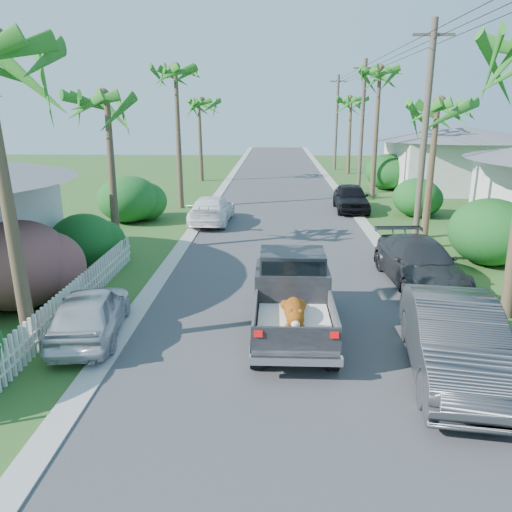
{
  "coord_description": "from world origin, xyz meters",
  "views": [
    {
      "loc": [
        -0.32,
        -7.63,
        5.6
      ],
      "look_at": [
        -0.88,
        6.85,
        1.4
      ],
      "focal_mm": 35.0,
      "sensor_mm": 36.0,
      "label": 1
    }
  ],
  "objects_px": {
    "palm_l_b": "(106,97)",
    "utility_pole_d": "(337,122)",
    "palm_r_d": "(351,99)",
    "utility_pole_c": "(362,127)",
    "parked_car_rf": "(351,198)",
    "palm_l_c": "(175,69)",
    "palm_r_c": "(380,70)",
    "palm_r_b": "(437,103)",
    "parked_car_lf": "(212,210)",
    "utility_pole_b": "(424,138)",
    "house_right_far": "(457,161)",
    "parked_car_rn": "(454,340)",
    "parked_car_ln": "(91,313)",
    "pickup_truck": "(292,292)",
    "parked_car_rm": "(419,263)",
    "palm_l_d": "(199,101)"
  },
  "relations": [
    {
      "from": "palm_r_d",
      "to": "utility_pole_d",
      "type": "height_order",
      "value": "utility_pole_d"
    },
    {
      "from": "parked_car_rn",
      "to": "palm_r_d",
      "type": "bearing_deg",
      "value": 93.17
    },
    {
      "from": "parked_car_rn",
      "to": "utility_pole_c",
      "type": "height_order",
      "value": "utility_pole_c"
    },
    {
      "from": "palm_l_b",
      "to": "house_right_far",
      "type": "relative_size",
      "value": 0.82
    },
    {
      "from": "parked_car_lf",
      "to": "palm_l_b",
      "type": "xyz_separation_m",
      "value": [
        -3.2,
        -5.75,
        5.45
      ]
    },
    {
      "from": "palm_l_c",
      "to": "house_right_far",
      "type": "relative_size",
      "value": 1.02
    },
    {
      "from": "palm_l_b",
      "to": "utility_pole_b",
      "type": "relative_size",
      "value": 0.82
    },
    {
      "from": "parked_car_rf",
      "to": "utility_pole_d",
      "type": "height_order",
      "value": "utility_pole_d"
    },
    {
      "from": "parked_car_lf",
      "to": "palm_l_b",
      "type": "relative_size",
      "value": 0.65
    },
    {
      "from": "palm_l_c",
      "to": "utility_pole_d",
      "type": "bearing_deg",
      "value": 61.08
    },
    {
      "from": "palm_l_c",
      "to": "utility_pole_d",
      "type": "xyz_separation_m",
      "value": [
        11.6,
        21.0,
        -3.31
      ]
    },
    {
      "from": "parked_car_rf",
      "to": "house_right_far",
      "type": "xyz_separation_m",
      "value": [
        8.9,
        8.6,
        1.35
      ]
    },
    {
      "from": "pickup_truck",
      "to": "parked_car_rf",
      "type": "height_order",
      "value": "pickup_truck"
    },
    {
      "from": "pickup_truck",
      "to": "house_right_far",
      "type": "xyz_separation_m",
      "value": [
        12.84,
        25.22,
        1.11
      ]
    },
    {
      "from": "parked_car_ln",
      "to": "pickup_truck",
      "type": "bearing_deg",
      "value": -179.26
    },
    {
      "from": "palm_l_d",
      "to": "utility_pole_c",
      "type": "height_order",
      "value": "utility_pole_c"
    },
    {
      "from": "parked_car_ln",
      "to": "palm_r_b",
      "type": "relative_size",
      "value": 0.54
    },
    {
      "from": "palm_l_b",
      "to": "utility_pole_c",
      "type": "relative_size",
      "value": 0.82
    },
    {
      "from": "parked_car_rm",
      "to": "parked_car_lf",
      "type": "xyz_separation_m",
      "value": [
        -8.12,
        9.27,
        -0.04
      ]
    },
    {
      "from": "parked_car_ln",
      "to": "utility_pole_c",
      "type": "xyz_separation_m",
      "value": [
        10.6,
        23.99,
        3.93
      ]
    },
    {
      "from": "parked_car_rf",
      "to": "palm_r_d",
      "type": "distance_m",
      "value": 19.68
    },
    {
      "from": "utility_pole_b",
      "to": "utility_pole_d",
      "type": "height_order",
      "value": "same"
    },
    {
      "from": "parked_car_rm",
      "to": "palm_l_d",
      "type": "height_order",
      "value": "palm_l_d"
    },
    {
      "from": "palm_r_d",
      "to": "parked_car_rf",
      "type": "bearing_deg",
      "value": -97.35
    },
    {
      "from": "utility_pole_d",
      "to": "utility_pole_b",
      "type": "bearing_deg",
      "value": -90.0
    },
    {
      "from": "utility_pole_c",
      "to": "utility_pole_d",
      "type": "xyz_separation_m",
      "value": [
        0.0,
        15.0,
        0.0
      ]
    },
    {
      "from": "palm_l_b",
      "to": "palm_r_b",
      "type": "bearing_deg",
      "value": 12.62
    },
    {
      "from": "parked_car_rn",
      "to": "palm_l_b",
      "type": "relative_size",
      "value": 0.69
    },
    {
      "from": "parked_car_ln",
      "to": "parked_car_lf",
      "type": "bearing_deg",
      "value": -103.62
    },
    {
      "from": "house_right_far",
      "to": "parked_car_rf",
      "type": "bearing_deg",
      "value": -135.97
    },
    {
      "from": "pickup_truck",
      "to": "palm_l_b",
      "type": "xyz_separation_m",
      "value": [
        -6.96,
        7.22,
        5.14
      ]
    },
    {
      "from": "parked_car_rm",
      "to": "palm_l_c",
      "type": "height_order",
      "value": "palm_l_c"
    },
    {
      "from": "parked_car_rn",
      "to": "palm_l_b",
      "type": "bearing_deg",
      "value": 144.88
    },
    {
      "from": "pickup_truck",
      "to": "parked_car_rf",
      "type": "xyz_separation_m",
      "value": [
        3.94,
        16.61,
        -0.24
      ]
    },
    {
      "from": "palm_l_b",
      "to": "utility_pole_d",
      "type": "xyz_separation_m",
      "value": [
        12.4,
        31.0,
        -1.55
      ]
    },
    {
      "from": "palm_r_c",
      "to": "utility_pole_c",
      "type": "xyz_separation_m",
      "value": [
        -0.6,
        2.0,
        -3.51
      ]
    },
    {
      "from": "utility_pole_d",
      "to": "house_right_far",
      "type": "bearing_deg",
      "value": -60.35
    },
    {
      "from": "parked_car_lf",
      "to": "house_right_far",
      "type": "xyz_separation_m",
      "value": [
        16.6,
        12.25,
        1.42
      ]
    },
    {
      "from": "utility_pole_b",
      "to": "utility_pole_c",
      "type": "distance_m",
      "value": 15.0
    },
    {
      "from": "house_right_far",
      "to": "utility_pole_c",
      "type": "relative_size",
      "value": 1.0
    },
    {
      "from": "parked_car_rn",
      "to": "utility_pole_b",
      "type": "height_order",
      "value": "utility_pole_b"
    },
    {
      "from": "parked_car_lf",
      "to": "palm_r_b",
      "type": "distance_m",
      "value": 11.8
    },
    {
      "from": "palm_l_b",
      "to": "palm_r_d",
      "type": "relative_size",
      "value": 0.93
    },
    {
      "from": "parked_car_rf",
      "to": "palm_r_d",
      "type": "height_order",
      "value": "palm_r_d"
    },
    {
      "from": "palm_r_d",
      "to": "utility_pole_b",
      "type": "relative_size",
      "value": 0.89
    },
    {
      "from": "parked_car_ln",
      "to": "house_right_far",
      "type": "bearing_deg",
      "value": -132.5
    },
    {
      "from": "palm_l_c",
      "to": "palm_r_c",
      "type": "bearing_deg",
      "value": 18.15
    },
    {
      "from": "parked_car_rn",
      "to": "house_right_far",
      "type": "relative_size",
      "value": 0.57
    },
    {
      "from": "parked_car_rm",
      "to": "palm_r_d",
      "type": "bearing_deg",
      "value": 82.12
    },
    {
      "from": "parked_car_rm",
      "to": "utility_pole_b",
      "type": "xyz_separation_m",
      "value": [
        1.08,
        4.52,
        3.86
      ]
    }
  ]
}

